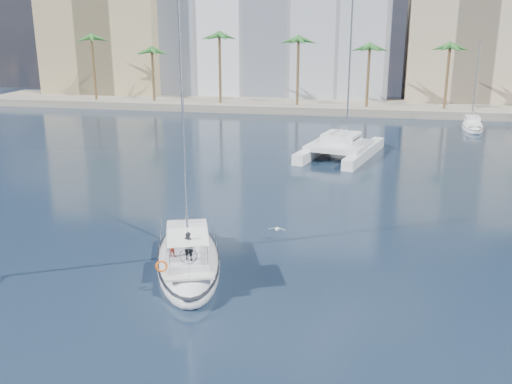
# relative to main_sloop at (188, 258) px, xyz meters

# --- Properties ---
(ground) EXTENTS (160.00, 160.00, 0.00)m
(ground) POSITION_rel_main_sloop_xyz_m (4.17, 3.72, -0.53)
(ground) COLOR black
(ground) RESTS_ON ground
(quay) EXTENTS (120.00, 14.00, 1.20)m
(quay) POSITION_rel_main_sloop_xyz_m (4.17, 64.72, 0.07)
(quay) COLOR gray
(quay) RESTS_ON ground
(building_modern) EXTENTS (42.00, 16.00, 28.00)m
(building_modern) POSITION_rel_main_sloop_xyz_m (-7.83, 76.72, 13.47)
(building_modern) COLOR white
(building_modern) RESTS_ON ground
(building_tan_left) EXTENTS (22.00, 14.00, 22.00)m
(building_tan_left) POSITION_rel_main_sloop_xyz_m (-37.83, 72.72, 10.47)
(building_tan_left) COLOR tan
(building_tan_left) RESTS_ON ground
(building_beige) EXTENTS (20.00, 14.00, 20.00)m
(building_beige) POSITION_rel_main_sloop_xyz_m (26.17, 73.72, 9.47)
(building_beige) COLOR tan
(building_beige) RESTS_ON ground
(palm_left) EXTENTS (3.60, 3.60, 12.30)m
(palm_left) POSITION_rel_main_sloop_xyz_m (-29.83, 60.72, 9.75)
(palm_left) COLOR brown
(palm_left) RESTS_ON ground
(palm_centre) EXTENTS (3.60, 3.60, 12.30)m
(palm_centre) POSITION_rel_main_sloop_xyz_m (4.17, 60.72, 9.75)
(palm_centre) COLOR brown
(palm_centre) RESTS_ON ground
(main_sloop) EXTENTS (7.24, 12.25, 17.33)m
(main_sloop) POSITION_rel_main_sloop_xyz_m (0.00, 0.00, 0.00)
(main_sloop) COLOR silver
(main_sloop) RESTS_ON ground
(catamaran) EXTENTS (9.36, 13.99, 18.58)m
(catamaran) POSITION_rel_main_sloop_xyz_m (7.39, 31.05, 0.64)
(catamaran) COLOR silver
(catamaran) RESTS_ON ground
(seagull) EXTENTS (1.17, 0.50, 0.22)m
(seagull) POSITION_rel_main_sloop_xyz_m (4.57, 5.00, 0.35)
(seagull) COLOR silver
(seagull) RESTS_ON ground
(moored_yacht_a) EXTENTS (3.37, 9.52, 11.90)m
(moored_yacht_a) POSITION_rel_main_sloop_xyz_m (24.17, 50.72, -0.53)
(moored_yacht_a) COLOR silver
(moored_yacht_a) RESTS_ON ground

